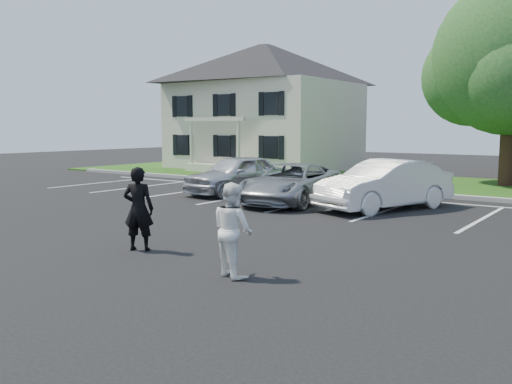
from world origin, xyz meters
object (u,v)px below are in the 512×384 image
man_white_shirt (233,230)px  car_silver_west (237,174)px  house (265,107)px  car_silver_minivan (292,184)px  car_white_sedan (385,185)px  man_black_suit (139,209)px

man_white_shirt → car_silver_west: bearing=-32.4°
house → car_silver_minivan: (9.74, -12.37, -3.16)m
man_white_shirt → car_silver_west: man_white_shirt is taller
house → car_white_sedan: bearing=-42.7°
car_silver_minivan → car_silver_west: bearing=156.5°
house → car_white_sedan: (12.83, -11.86, -3.06)m
man_black_suit → car_silver_minivan: man_black_suit is taller
man_white_shirt → car_white_sedan: size_ratio=0.35×
man_black_suit → car_white_sedan: size_ratio=0.37×
man_white_shirt → car_white_sedan: (-0.89, 8.81, -0.04)m
car_silver_minivan → house: bearing=122.1°
man_white_shirt → house: bearing=-36.2°
man_white_shirt → man_black_suit: bearing=12.1°
man_black_suit → man_white_shirt: bearing=144.9°
man_black_suit → car_silver_minivan: size_ratio=0.36×
man_white_shirt → car_silver_minivan: bearing=-44.1°
car_white_sedan → house: bearing=158.2°
house → car_white_sedan: 17.73m
car_silver_west → car_silver_minivan: bearing=-8.5°
house → man_white_shirt: size_ratio=6.32×
car_silver_west → car_silver_minivan: (3.11, -0.97, -0.09)m
car_silver_minivan → car_white_sedan: size_ratio=1.03×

